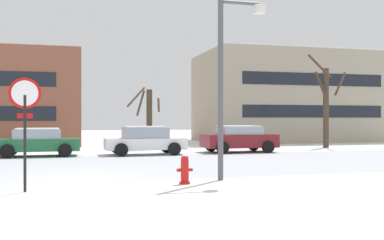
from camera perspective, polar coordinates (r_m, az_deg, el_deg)
ground_plane at (r=14.13m, az=-14.45°, el=-7.12°), size 120.00×120.00×0.00m
road_surface at (r=17.65m, az=-14.60°, el=-5.67°), size 80.00×9.08×0.00m
stop_sign at (r=11.76m, az=-20.26°, el=0.98°), size 0.76×0.09×2.79m
fire_hydrant at (r=12.49m, az=-0.92°, el=-6.16°), size 0.44×0.30×0.82m
street_lamp at (r=13.37m, az=4.67°, el=6.51°), size 1.48×0.36×5.35m
parked_car_green at (r=22.93m, az=-18.83°, el=-2.60°), size 3.89×2.06×1.35m
parked_car_white at (r=22.85m, az=-5.91°, el=-2.54°), size 3.99×1.98×1.42m
parked_car_maroon at (r=24.50m, az=5.91°, el=-2.33°), size 3.89×2.16×1.43m
tree_far_left at (r=29.46m, az=16.49°, el=2.09°), size 2.25×1.81×5.84m
tree_far_mid at (r=26.73m, az=-5.50°, el=0.43°), size 2.06×2.04×3.75m
building_far_right at (r=38.15m, az=11.92°, el=2.79°), size 14.14×8.57×7.15m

